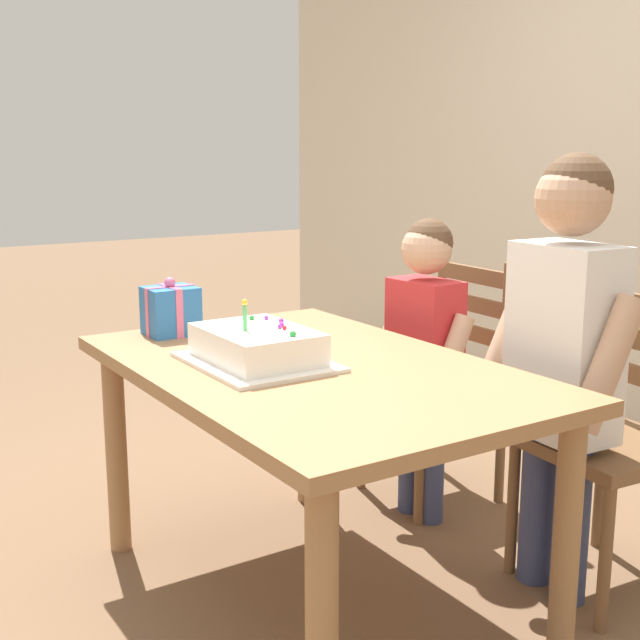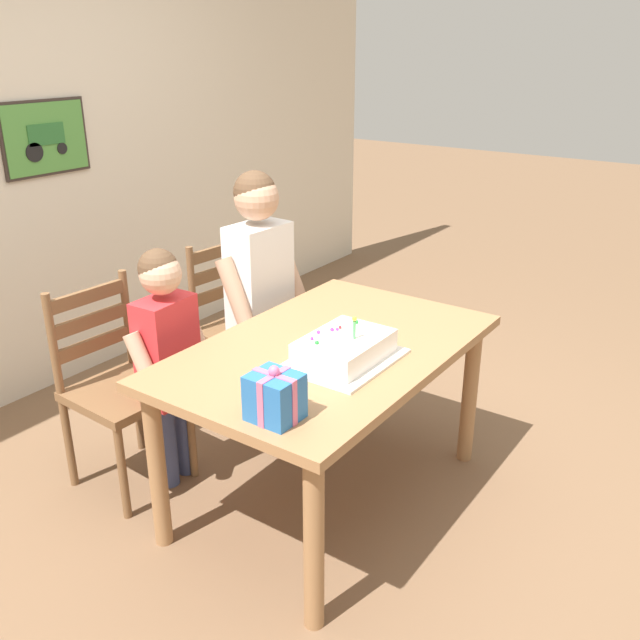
% 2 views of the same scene
% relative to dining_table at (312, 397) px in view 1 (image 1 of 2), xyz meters
% --- Properties ---
extents(ground_plane, '(20.00, 20.00, 0.00)m').
position_rel_dining_table_xyz_m(ground_plane, '(0.00, 0.00, -0.63)').
color(ground_plane, brown).
extents(dining_table, '(1.41, 0.90, 0.73)m').
position_rel_dining_table_xyz_m(dining_table, '(0.00, 0.00, 0.00)').
color(dining_table, '#9E7047').
rests_on(dining_table, ground).
extents(birthday_cake, '(0.44, 0.34, 0.19)m').
position_rel_dining_table_xyz_m(birthday_cake, '(-0.08, -0.13, 0.14)').
color(birthday_cake, white).
rests_on(birthday_cake, dining_table).
extents(gift_box_red_large, '(0.15, 0.17, 0.19)m').
position_rel_dining_table_xyz_m(gift_box_red_large, '(-0.57, -0.18, 0.18)').
color(gift_box_red_large, '#286BB7').
rests_on(gift_box_red_large, dining_table).
extents(chair_left, '(0.44, 0.44, 0.92)m').
position_rel_dining_table_xyz_m(chair_left, '(-0.40, 0.84, -0.16)').
color(chair_left, brown).
rests_on(chair_left, ground).
extents(chair_right, '(0.45, 0.45, 0.92)m').
position_rel_dining_table_xyz_m(chair_right, '(0.41, 0.84, -0.16)').
color(chair_right, brown).
rests_on(chair_right, ground).
extents(child_older, '(0.49, 0.28, 1.31)m').
position_rel_dining_table_xyz_m(child_older, '(0.34, 0.64, 0.17)').
color(child_older, '#38426B').
rests_on(child_older, ground).
extents(child_younger, '(0.40, 0.23, 1.09)m').
position_rel_dining_table_xyz_m(child_younger, '(-0.28, 0.64, 0.03)').
color(child_younger, '#38426B').
rests_on(child_younger, ground).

